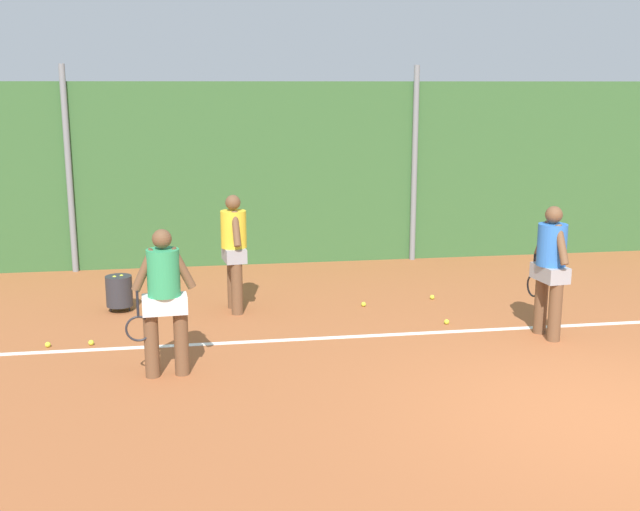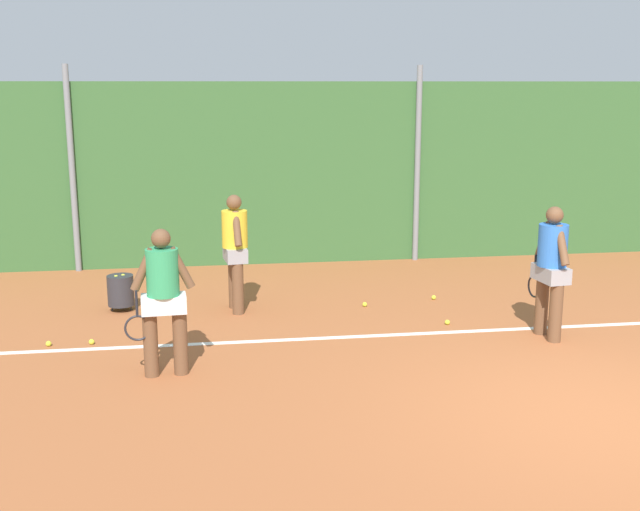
# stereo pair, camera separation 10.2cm
# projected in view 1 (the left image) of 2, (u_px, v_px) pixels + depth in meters

# --- Properties ---
(ground_plane) EXTENTS (31.00, 31.00, 0.00)m
(ground_plane) POSITION_uv_depth(u_px,v_px,m) (520.00, 346.00, 9.34)
(ground_plane) COLOR #A85B33
(hedge_fence_backdrop) EXTENTS (20.15, 0.25, 3.11)m
(hedge_fence_backdrop) POSITION_uv_depth(u_px,v_px,m) (412.00, 171.00, 13.78)
(hedge_fence_backdrop) COLOR #386633
(hedge_fence_backdrop) RESTS_ON ground_plane
(fence_post_left) EXTENTS (0.10, 0.10, 3.38)m
(fence_post_left) POSITION_uv_depth(u_px,v_px,m) (69.00, 170.00, 12.70)
(fence_post_left) COLOR gray
(fence_post_left) RESTS_ON ground_plane
(fence_post_center) EXTENTS (0.10, 0.10, 3.38)m
(fence_post_center) POSITION_uv_depth(u_px,v_px,m) (414.00, 165.00, 13.59)
(fence_post_center) COLOR gray
(fence_post_center) RESTS_ON ground_plane
(court_baseline_paint) EXTENTS (14.73, 0.10, 0.01)m
(court_baseline_paint) POSITION_uv_depth(u_px,v_px,m) (499.00, 329.00, 9.98)
(court_baseline_paint) COLOR white
(court_baseline_paint) RESTS_ON ground_plane
(player_foreground_near) EXTENTS (0.75, 0.34, 1.60)m
(player_foreground_near) POSITION_uv_depth(u_px,v_px,m) (164.00, 295.00, 8.22)
(player_foreground_near) COLOR brown
(player_foreground_near) RESTS_ON ground_plane
(player_midcourt) EXTENTS (0.35, 0.76, 1.64)m
(player_midcourt) POSITION_uv_depth(u_px,v_px,m) (550.00, 265.00, 9.51)
(player_midcourt) COLOR brown
(player_midcourt) RESTS_ON ground_plane
(player_backcourt_far) EXTENTS (0.35, 0.67, 1.62)m
(player_backcourt_far) POSITION_uv_depth(u_px,v_px,m) (234.00, 247.00, 10.60)
(player_backcourt_far) COLOR brown
(player_backcourt_far) RESTS_ON ground_plane
(ball_hopper) EXTENTS (0.36, 0.36, 0.51)m
(ball_hopper) POSITION_uv_depth(u_px,v_px,m) (119.00, 291.00, 10.72)
(ball_hopper) COLOR #2D2D33
(ball_hopper) RESTS_ON ground_plane
(tennis_ball_1) EXTENTS (0.07, 0.07, 0.07)m
(tennis_ball_1) POSITION_uv_depth(u_px,v_px,m) (91.00, 343.00, 9.37)
(tennis_ball_1) COLOR #CCDB33
(tennis_ball_1) RESTS_ON ground_plane
(tennis_ball_4) EXTENTS (0.07, 0.07, 0.07)m
(tennis_ball_4) POSITION_uv_depth(u_px,v_px,m) (48.00, 345.00, 9.30)
(tennis_ball_4) COLOR #CCDB33
(tennis_ball_4) RESTS_ON ground_plane
(tennis_ball_6) EXTENTS (0.07, 0.07, 0.07)m
(tennis_ball_6) POSITION_uv_depth(u_px,v_px,m) (447.00, 322.00, 10.19)
(tennis_ball_6) COLOR #CCDB33
(tennis_ball_6) RESTS_ON ground_plane
(tennis_ball_7) EXTENTS (0.07, 0.07, 0.07)m
(tennis_ball_7) POSITION_uv_depth(u_px,v_px,m) (364.00, 304.00, 11.00)
(tennis_ball_7) COLOR #CCDB33
(tennis_ball_7) RESTS_ON ground_plane
(tennis_ball_9) EXTENTS (0.07, 0.07, 0.07)m
(tennis_ball_9) POSITION_uv_depth(u_px,v_px,m) (432.00, 297.00, 11.36)
(tennis_ball_9) COLOR #CCDB33
(tennis_ball_9) RESTS_ON ground_plane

